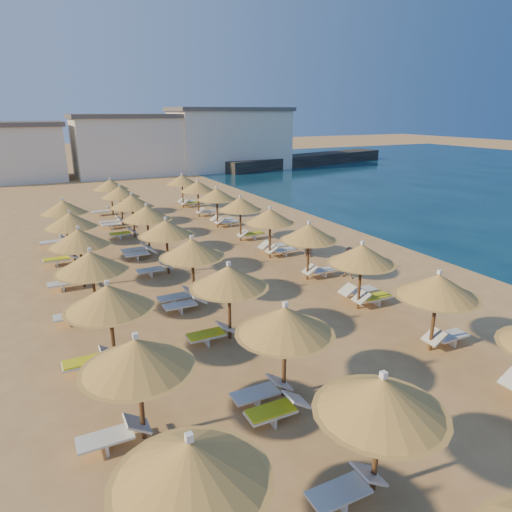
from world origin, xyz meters
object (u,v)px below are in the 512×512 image
jetty (307,160)px  beachgoer_b (349,263)px  parasol_row_west (192,249)px  parasol_row_east (309,233)px  beachgoer_c (308,240)px

jetty → beachgoer_b: beachgoer_b is taller
jetty → parasol_row_west: 51.68m
jetty → parasol_row_west: parasol_row_west is taller
parasol_row_east → parasol_row_west: same height
parasol_row_east → parasol_row_west: (-5.65, 0.00, 0.00)m
jetty → beachgoer_b: size_ratio=19.49×
beachgoer_c → parasol_row_east: bearing=-76.7°
beachgoer_b → beachgoer_c: 3.85m
parasol_row_west → beachgoer_c: 8.40m
beachgoer_b → beachgoer_c: (0.20, 3.84, 0.12)m
beachgoer_b → beachgoer_c: size_ratio=0.87×
parasol_row_east → beachgoer_c: 3.94m
jetty → beachgoer_c: size_ratio=16.88×
parasol_row_east → beachgoer_c: (2.04, 3.08, -1.37)m
jetty → parasol_row_east: (-26.15, -40.71, 1.51)m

